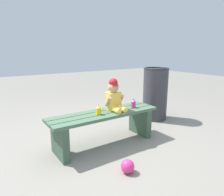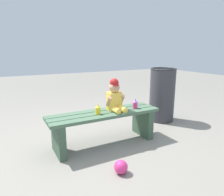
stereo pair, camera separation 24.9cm
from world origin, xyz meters
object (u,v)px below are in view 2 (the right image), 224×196
sippy_cup_right (135,104)px  park_bench (105,123)px  trash_bin (162,94)px  child_figure (115,97)px  sippy_cup_left (98,109)px  toy_ball (121,167)px

sippy_cup_right → park_bench: bearing=175.1°
park_bench → sippy_cup_right: size_ratio=11.34×
trash_bin → child_figure: bearing=-162.1°
sippy_cup_left → sippy_cup_right: bearing=0.0°
sippy_cup_right → toy_ball: (-0.58, -0.62, -0.41)m
park_bench → toy_ball: bearing=-102.9°
child_figure → sippy_cup_right: bearing=-11.1°
child_figure → sippy_cup_left: (-0.26, -0.05, -0.12)m
sippy_cup_left → trash_bin: trash_bin is taller
child_figure → park_bench: bearing=-173.8°
park_bench → toy_ball: (-0.15, -0.66, -0.22)m
park_bench → toy_ball: size_ratio=10.41×
sippy_cup_right → trash_bin: (0.82, 0.41, -0.03)m
sippy_cup_right → toy_ball: 0.94m
trash_bin → sippy_cup_left: bearing=-163.3°
toy_ball → sippy_cup_left: bearing=85.9°
child_figure → sippy_cup_right: (0.27, -0.05, -0.12)m
sippy_cup_left → trash_bin: (1.35, 0.41, -0.03)m
toy_ball → trash_bin: 1.77m
sippy_cup_right → sippy_cup_left: bearing=180.0°
park_bench → sippy_cup_left: bearing=-160.8°
park_bench → child_figure: (0.15, 0.02, 0.31)m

